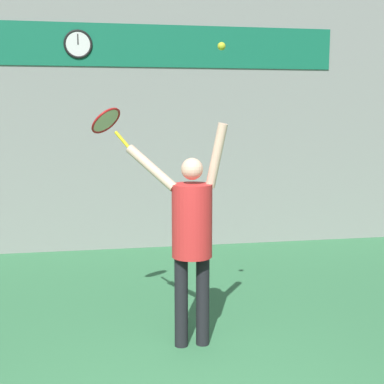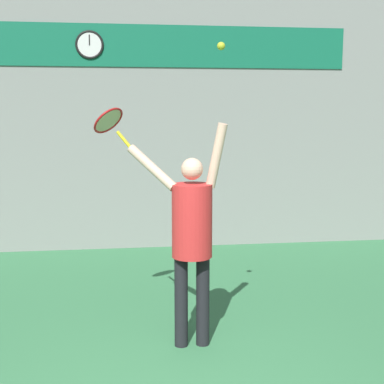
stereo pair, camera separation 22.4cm
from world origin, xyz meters
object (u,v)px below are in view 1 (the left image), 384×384
(scoreboard_clock, at_px, (78,44))
(tennis_ball, at_px, (222,46))
(tennis_player, at_px, (191,230))
(tennis_racket, at_px, (107,122))

(scoreboard_clock, xyz_separation_m, tennis_ball, (1.35, -3.95, -0.46))
(scoreboard_clock, distance_m, tennis_ball, 4.20)
(tennis_player, xyz_separation_m, tennis_ball, (0.25, -0.14, 1.68))
(scoreboard_clock, relative_size, tennis_racket, 1.01)
(tennis_racket, distance_m, tennis_ball, 1.36)
(tennis_racket, xyz_separation_m, tennis_ball, (1.00, -0.62, 0.67))
(scoreboard_clock, xyz_separation_m, tennis_player, (1.11, -3.81, -2.14))
(tennis_player, relative_size, tennis_racket, 4.93)
(tennis_ball, bearing_deg, tennis_racket, 148.06)
(scoreboard_clock, bearing_deg, tennis_ball, -71.11)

